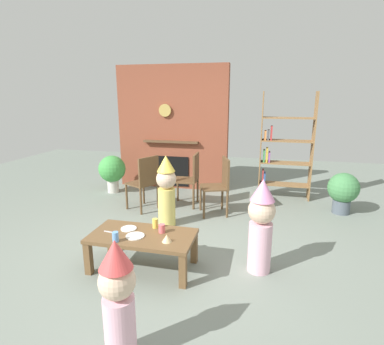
{
  "coord_description": "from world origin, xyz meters",
  "views": [
    {
      "loc": [
        1.02,
        -3.27,
        1.84
      ],
      "look_at": [
        0.15,
        0.4,
        0.89
      ],
      "focal_mm": 28.94,
      "sensor_mm": 36.0,
      "label": 1
    }
  ],
  "objects_px": {
    "dining_chair_right": "(220,183)",
    "paper_cup_near_right": "(162,228)",
    "bookshelf": "(282,150)",
    "paper_cup_near_left": "(155,223)",
    "dining_chair_middle": "(191,176)",
    "potted_plant_short": "(112,170)",
    "coffee_table": "(143,240)",
    "paper_plate_front": "(135,236)",
    "child_by_the_chairs": "(166,189)",
    "paper_plate_rear": "(129,229)",
    "child_with_cone_hat": "(118,299)",
    "birthday_cake_slice": "(167,238)",
    "dining_chair_left": "(145,180)",
    "potted_plant_tall": "(343,190)",
    "child_in_pink": "(261,224)",
    "paper_cup_center": "(115,237)"
  },
  "relations": [
    {
      "from": "dining_chair_right",
      "to": "paper_cup_near_right",
      "type": "bearing_deg",
      "value": 57.38
    },
    {
      "from": "bookshelf",
      "to": "paper_cup_near_left",
      "type": "relative_size",
      "value": 17.84
    },
    {
      "from": "paper_cup_near_left",
      "to": "dining_chair_middle",
      "type": "xyz_separation_m",
      "value": [
        -0.04,
        1.85,
        0.06
      ]
    },
    {
      "from": "dining_chair_right",
      "to": "potted_plant_short",
      "type": "bearing_deg",
      "value": -36.5
    },
    {
      "from": "coffee_table",
      "to": "paper_plate_front",
      "type": "xyz_separation_m",
      "value": [
        -0.05,
        -0.07,
        0.07
      ]
    },
    {
      "from": "bookshelf",
      "to": "child_by_the_chairs",
      "type": "height_order",
      "value": "bookshelf"
    },
    {
      "from": "paper_plate_rear",
      "to": "child_by_the_chairs",
      "type": "xyz_separation_m",
      "value": [
        0.09,
        1.08,
        0.14
      ]
    },
    {
      "from": "child_with_cone_hat",
      "to": "potted_plant_short",
      "type": "bearing_deg",
      "value": 13.45
    },
    {
      "from": "dining_chair_right",
      "to": "potted_plant_short",
      "type": "height_order",
      "value": "dining_chair_right"
    },
    {
      "from": "birthday_cake_slice",
      "to": "potted_plant_short",
      "type": "bearing_deg",
      "value": 127.19
    },
    {
      "from": "dining_chair_left",
      "to": "paper_cup_near_right",
      "type": "bearing_deg",
      "value": 145.1
    },
    {
      "from": "paper_plate_rear",
      "to": "child_with_cone_hat",
      "type": "xyz_separation_m",
      "value": [
        0.5,
        -1.25,
        0.09
      ]
    },
    {
      "from": "coffee_table",
      "to": "child_by_the_chairs",
      "type": "bearing_deg",
      "value": 95.15
    },
    {
      "from": "dining_chair_middle",
      "to": "dining_chair_left",
      "type": "bearing_deg",
      "value": 29.43
    },
    {
      "from": "dining_chair_left",
      "to": "potted_plant_tall",
      "type": "distance_m",
      "value": 3.14
    },
    {
      "from": "bookshelf",
      "to": "paper_plate_rear",
      "type": "distance_m",
      "value": 3.28
    },
    {
      "from": "paper_cup_near_left",
      "to": "paper_plate_front",
      "type": "xyz_separation_m",
      "value": [
        -0.13,
        -0.26,
        -0.05
      ]
    },
    {
      "from": "birthday_cake_slice",
      "to": "dining_chair_right",
      "type": "relative_size",
      "value": 0.11
    },
    {
      "from": "paper_cup_near_left",
      "to": "bookshelf",
      "type": "bearing_deg",
      "value": 61.38
    },
    {
      "from": "child_in_pink",
      "to": "birthday_cake_slice",
      "type": "bearing_deg",
      "value": 9.44
    },
    {
      "from": "paper_cup_near_left",
      "to": "birthday_cake_slice",
      "type": "xyz_separation_m",
      "value": [
        0.23,
        -0.3,
        -0.02
      ]
    },
    {
      "from": "paper_cup_near_right",
      "to": "dining_chair_middle",
      "type": "distance_m",
      "value": 1.96
    },
    {
      "from": "dining_chair_left",
      "to": "potted_plant_short",
      "type": "bearing_deg",
      "value": -10.29
    },
    {
      "from": "bookshelf",
      "to": "potted_plant_short",
      "type": "height_order",
      "value": "bookshelf"
    },
    {
      "from": "paper_plate_front",
      "to": "paper_plate_rear",
      "type": "bearing_deg",
      "value": 132.63
    },
    {
      "from": "child_with_cone_hat",
      "to": "dining_chair_middle",
      "type": "xyz_separation_m",
      "value": [
        -0.27,
        3.2,
        0.02
      ]
    },
    {
      "from": "paper_cup_center",
      "to": "child_with_cone_hat",
      "type": "xyz_separation_m",
      "value": [
        0.5,
        -0.94,
        0.04
      ]
    },
    {
      "from": "paper_cup_near_left",
      "to": "potted_plant_short",
      "type": "bearing_deg",
      "value": 127.08
    },
    {
      "from": "dining_chair_middle",
      "to": "potted_plant_tall",
      "type": "bearing_deg",
      "value": -176.63
    },
    {
      "from": "child_in_pink",
      "to": "potted_plant_short",
      "type": "xyz_separation_m",
      "value": [
        -2.83,
        2.18,
        -0.1
      ]
    },
    {
      "from": "child_by_the_chairs",
      "to": "birthday_cake_slice",
      "type": "bearing_deg",
      "value": 12.9
    },
    {
      "from": "paper_cup_near_right",
      "to": "paper_cup_center",
      "type": "bearing_deg",
      "value": -141.11
    },
    {
      "from": "paper_plate_front",
      "to": "bookshelf",
      "type": "bearing_deg",
      "value": 61.57
    },
    {
      "from": "paper_cup_center",
      "to": "dining_chair_left",
      "type": "xyz_separation_m",
      "value": [
        -0.42,
        1.87,
        0.06
      ]
    },
    {
      "from": "coffee_table",
      "to": "birthday_cake_slice",
      "type": "xyz_separation_m",
      "value": [
        0.31,
        -0.1,
        0.1
      ]
    },
    {
      "from": "dining_chair_middle",
      "to": "potted_plant_short",
      "type": "relative_size",
      "value": 1.26
    },
    {
      "from": "paper_plate_rear",
      "to": "potted_plant_short",
      "type": "relative_size",
      "value": 0.24
    },
    {
      "from": "child_with_cone_hat",
      "to": "potted_plant_tall",
      "type": "distance_m",
      "value": 4.04
    },
    {
      "from": "paper_plate_rear",
      "to": "dining_chair_left",
      "type": "distance_m",
      "value": 1.62
    },
    {
      "from": "paper_plate_front",
      "to": "child_by_the_chairs",
      "type": "relative_size",
      "value": 0.19
    },
    {
      "from": "paper_cup_near_left",
      "to": "dining_chair_left",
      "type": "xyz_separation_m",
      "value": [
        -0.7,
        1.46,
        0.06
      ]
    },
    {
      "from": "paper_cup_near_left",
      "to": "child_with_cone_hat",
      "type": "relative_size",
      "value": 0.12
    },
    {
      "from": "birthday_cake_slice",
      "to": "dining_chair_right",
      "type": "xyz_separation_m",
      "value": [
        0.26,
        1.88,
        0.08
      ]
    },
    {
      "from": "paper_plate_front",
      "to": "potted_plant_short",
      "type": "height_order",
      "value": "potted_plant_short"
    },
    {
      "from": "dining_chair_middle",
      "to": "paper_cup_center",
      "type": "bearing_deg",
      "value": 82.55
    },
    {
      "from": "paper_cup_center",
      "to": "child_by_the_chairs",
      "type": "height_order",
      "value": "child_by_the_chairs"
    },
    {
      "from": "paper_plate_front",
      "to": "dining_chair_middle",
      "type": "height_order",
      "value": "dining_chair_middle"
    },
    {
      "from": "birthday_cake_slice",
      "to": "paper_cup_near_left",
      "type": "bearing_deg",
      "value": 127.98
    },
    {
      "from": "paper_plate_rear",
      "to": "birthday_cake_slice",
      "type": "relative_size",
      "value": 1.73
    },
    {
      "from": "dining_chair_left",
      "to": "dining_chair_right",
      "type": "distance_m",
      "value": 1.19
    }
  ]
}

